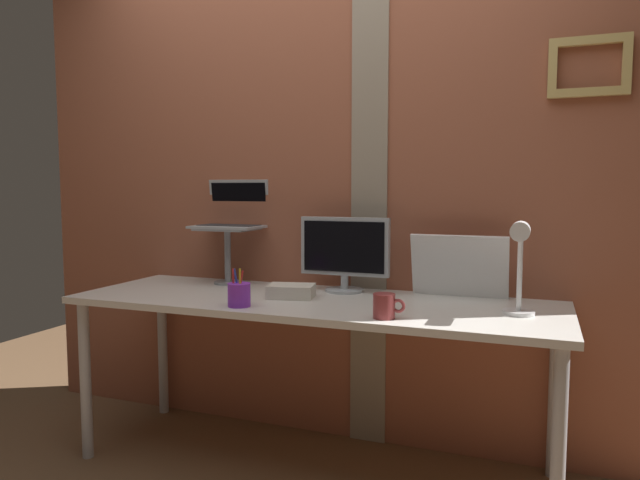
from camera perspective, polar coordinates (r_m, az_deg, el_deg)
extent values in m
plane|color=brown|center=(2.77, -2.86, -21.35)|extent=(6.00, 6.00, 0.00)
cube|color=#9E563D|center=(2.88, 0.52, 4.95)|extent=(3.30, 0.12, 2.45)
cube|color=gray|center=(2.74, 4.90, 4.92)|extent=(0.17, 0.01, 2.45)
cube|color=tan|center=(2.69, 25.17, 17.45)|extent=(0.31, 0.03, 0.04)
cube|color=tan|center=(2.66, 24.99, 13.11)|extent=(0.31, 0.03, 0.04)
cube|color=tan|center=(2.67, 22.02, 15.42)|extent=(0.04, 0.03, 0.17)
cube|color=tan|center=(2.69, 28.11, 15.13)|extent=(0.04, 0.03, 0.17)
cube|color=silver|center=(2.52, -0.82, -6.21)|extent=(2.12, 0.70, 0.03)
cylinder|color=#B2B2B7|center=(2.91, -22.19, -12.74)|extent=(0.05, 0.05, 0.73)
cylinder|color=#B2B2B7|center=(2.19, 22.52, -18.79)|extent=(0.05, 0.05, 0.73)
cylinder|color=#B2B2B7|center=(3.33, -15.31, -10.24)|extent=(0.05, 0.05, 0.73)
cylinder|color=#B2B2B7|center=(2.73, 22.19, -13.93)|extent=(0.05, 0.05, 0.73)
cylinder|color=#ADB2B7|center=(2.70, 2.45, -4.98)|extent=(0.18, 0.18, 0.01)
cylinder|color=#ADB2B7|center=(2.69, 2.45, -4.18)|extent=(0.04, 0.04, 0.06)
cube|color=#ADB2B7|center=(2.67, 2.46, -0.63)|extent=(0.42, 0.04, 0.27)
cube|color=black|center=(2.65, 2.33, -0.67)|extent=(0.39, 0.00, 0.23)
cylinder|color=gray|center=(2.95, -9.09, -4.16)|extent=(0.14, 0.14, 0.01)
cylinder|color=gray|center=(2.94, -9.13, -1.55)|extent=(0.03, 0.03, 0.26)
cube|color=gray|center=(2.92, -9.16, 1.08)|extent=(0.28, 0.22, 0.01)
cube|color=#ADB2B7|center=(2.92, -9.17, 1.29)|extent=(0.34, 0.22, 0.01)
cube|color=#2D2D30|center=(2.94, -9.00, 1.46)|extent=(0.30, 0.13, 0.00)
cube|color=#ADB2B7|center=(3.03, -7.97, 3.75)|extent=(0.34, 0.04, 0.23)
cube|color=black|center=(3.02, -8.03, 3.73)|extent=(0.31, 0.03, 0.20)
cube|color=white|center=(2.61, 13.61, -2.55)|extent=(0.42, 0.10, 0.28)
cylinder|color=white|center=(2.34, 19.05, -6.79)|extent=(0.12, 0.12, 0.02)
cylinder|color=white|center=(2.31, 19.17, -2.59)|extent=(0.02, 0.02, 0.33)
cylinder|color=white|center=(2.21, 19.21, 0.84)|extent=(0.07, 0.11, 0.07)
cylinder|color=purple|center=(2.38, -8.01, -5.39)|extent=(0.09, 0.09, 0.10)
cylinder|color=red|center=(2.38, -8.56, -4.53)|extent=(0.01, 0.03, 0.15)
cylinder|color=red|center=(2.37, -7.92, -4.67)|extent=(0.02, 0.04, 0.14)
cylinder|color=yellow|center=(2.37, -7.93, -4.57)|extent=(0.01, 0.01, 0.15)
cylinder|color=blue|center=(2.38, -8.21, -4.51)|extent=(0.02, 0.04, 0.15)
cylinder|color=maroon|center=(2.16, 6.36, -6.51)|extent=(0.08, 0.08, 0.09)
torus|color=maroon|center=(2.14, 7.75, -6.48)|extent=(0.05, 0.01, 0.05)
cube|color=silver|center=(2.55, -2.88, -5.08)|extent=(0.22, 0.18, 0.06)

